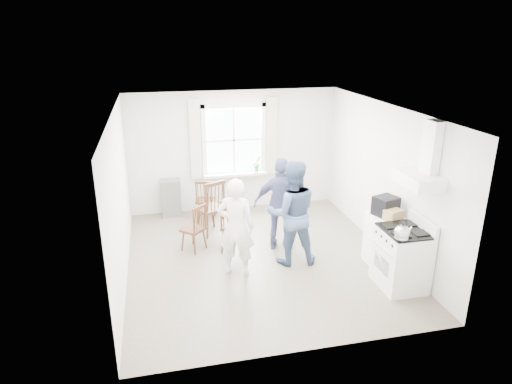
% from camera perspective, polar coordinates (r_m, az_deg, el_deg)
% --- Properties ---
extents(room_shell, '(4.62, 5.12, 2.64)m').
position_cam_1_polar(room_shell, '(7.55, 0.55, 0.48)').
color(room_shell, '#766C5B').
rests_on(room_shell, ground).
extents(window_assembly, '(1.88, 0.24, 1.70)m').
position_cam_1_polar(window_assembly, '(9.81, -2.76, 5.97)').
color(window_assembly, white).
rests_on(window_assembly, room_shell).
extents(range_hood, '(0.45, 0.76, 0.94)m').
position_cam_1_polar(range_hood, '(6.97, 20.08, 2.79)').
color(range_hood, white).
rests_on(range_hood, room_shell).
extents(shelf_unit, '(0.40, 0.30, 0.80)m').
position_cam_1_polar(shelf_unit, '(9.87, -10.56, -0.72)').
color(shelf_unit, slate).
rests_on(shelf_unit, ground).
extents(gas_stove, '(0.68, 0.76, 1.12)m').
position_cam_1_polar(gas_stove, '(7.40, 17.74, -7.82)').
color(gas_stove, white).
rests_on(gas_stove, ground).
extents(kettle, '(0.22, 0.22, 0.31)m').
position_cam_1_polar(kettle, '(6.84, 17.79, -4.86)').
color(kettle, silver).
rests_on(kettle, gas_stove).
extents(low_cabinet, '(0.50, 0.55, 0.90)m').
position_cam_1_polar(low_cabinet, '(7.99, 15.67, -5.78)').
color(low_cabinet, white).
rests_on(low_cabinet, ground).
extents(stereo_stack, '(0.43, 0.41, 0.32)m').
position_cam_1_polar(stereo_stack, '(7.76, 15.90, -1.68)').
color(stereo_stack, black).
rests_on(stereo_stack, low_cabinet).
extents(cardboard_box, '(0.33, 0.29, 0.18)m').
position_cam_1_polar(cardboard_box, '(7.60, 16.78, -2.77)').
color(cardboard_box, '#A68B50').
rests_on(cardboard_box, low_cabinet).
extents(windsor_chair_a, '(0.62, 0.62, 1.11)m').
position_cam_1_polar(windsor_chair_a, '(8.72, -5.38, -1.27)').
color(windsor_chair_a, '#422515').
rests_on(windsor_chair_a, ground).
extents(windsor_chair_b, '(0.49, 0.48, 1.02)m').
position_cam_1_polar(windsor_chair_b, '(8.06, -3.04, -3.44)').
color(windsor_chair_b, '#422515').
rests_on(windsor_chair_b, ground).
extents(windsor_chair_c, '(0.52, 0.52, 0.89)m').
position_cam_1_polar(windsor_chair_c, '(8.16, -7.38, -3.88)').
color(windsor_chair_c, '#422515').
rests_on(windsor_chair_c, ground).
extents(person_left, '(0.77, 0.77, 1.64)m').
position_cam_1_polar(person_left, '(7.26, -2.52, -4.43)').
color(person_left, white).
rests_on(person_left, ground).
extents(person_mid, '(0.97, 0.97, 1.80)m').
position_cam_1_polar(person_mid, '(7.61, 4.49, -2.64)').
color(person_mid, '#455B80').
rests_on(person_mid, ground).
extents(person_right, '(1.26, 1.26, 1.70)m').
position_cam_1_polar(person_right, '(8.11, 3.24, -1.56)').
color(person_right, navy).
rests_on(person_right, ground).
extents(potted_plant, '(0.25, 0.25, 0.36)m').
position_cam_1_polar(potted_plant, '(9.93, 0.11, 3.56)').
color(potted_plant, '#357939').
rests_on(potted_plant, window_assembly).
extents(windsor_chair_d, '(0.46, 0.45, 0.89)m').
position_cam_1_polar(windsor_chair_d, '(9.47, -6.43, -0.49)').
color(windsor_chair_d, '#422515').
rests_on(windsor_chair_d, ground).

